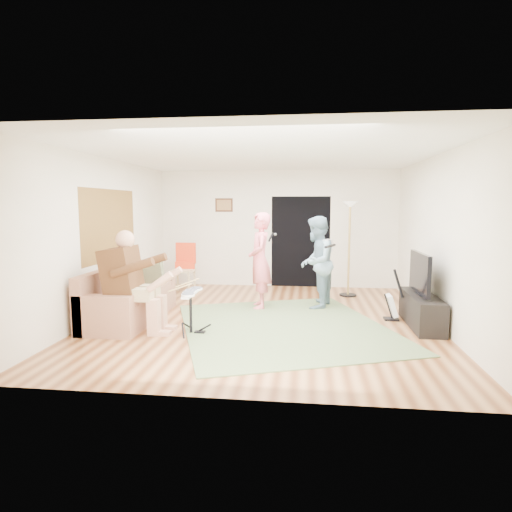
% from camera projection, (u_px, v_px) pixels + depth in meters
% --- Properties ---
extents(floor, '(6.00, 6.00, 0.00)m').
position_uv_depth(floor, '(264.00, 319.00, 7.16)').
color(floor, brown).
rests_on(floor, ground).
extents(walls, '(5.50, 6.00, 2.70)m').
position_uv_depth(walls, '(264.00, 239.00, 7.00)').
color(walls, silver).
rests_on(walls, floor).
extents(ceiling, '(6.00, 6.00, 0.00)m').
position_uv_depth(ceiling, '(264.00, 155.00, 6.84)').
color(ceiling, white).
rests_on(ceiling, walls).
extents(window_blinds, '(0.00, 2.05, 2.05)m').
position_uv_depth(window_blinds, '(110.00, 225.00, 7.49)').
color(window_blinds, olive).
rests_on(window_blinds, walls).
extents(doorway, '(2.10, 0.00, 2.10)m').
position_uv_depth(doorway, '(301.00, 242.00, 9.92)').
color(doorway, black).
rests_on(doorway, walls).
extents(picture_frame, '(0.42, 0.03, 0.32)m').
position_uv_depth(picture_frame, '(224.00, 205.00, 10.03)').
color(picture_frame, '#3F2314').
rests_on(picture_frame, walls).
extents(area_rug, '(4.04, 4.32, 0.02)m').
position_uv_depth(area_rug, '(284.00, 326.00, 6.70)').
color(area_rug, '#556940').
rests_on(area_rug, floor).
extents(sofa, '(0.88, 2.14, 0.87)m').
position_uv_depth(sofa, '(126.00, 302.00, 7.12)').
color(sofa, '#9B684D').
rests_on(sofa, floor).
extents(drummer, '(0.99, 0.56, 1.53)m').
position_uv_depth(drummer, '(135.00, 293.00, 6.39)').
color(drummer, '#502E16').
rests_on(drummer, sofa).
extents(drum_kit, '(0.36, 0.64, 0.66)m').
position_uv_depth(drum_kit, '(191.00, 314.00, 6.32)').
color(drum_kit, black).
rests_on(drum_kit, floor).
extents(singer, '(0.53, 0.71, 1.77)m').
position_uv_depth(singer, '(260.00, 261.00, 7.85)').
color(singer, '#EE6774').
rests_on(singer, floor).
extents(microphone, '(0.06, 0.06, 0.24)m').
position_uv_depth(microphone, '(271.00, 237.00, 7.78)').
color(microphone, black).
rests_on(microphone, singer).
extents(guitarist, '(0.84, 0.96, 1.70)m').
position_uv_depth(guitarist, '(316.00, 262.00, 7.88)').
color(guitarist, '#6D8EA0').
rests_on(guitarist, floor).
extents(guitar_held, '(0.33, 0.60, 0.26)m').
position_uv_depth(guitar_held, '(327.00, 246.00, 7.82)').
color(guitar_held, white).
rests_on(guitar_held, guitarist).
extents(guitar_spare, '(0.31, 0.28, 0.86)m').
position_uv_depth(guitar_spare, '(392.00, 305.00, 7.08)').
color(guitar_spare, black).
rests_on(guitar_spare, floor).
extents(torchiere_lamp, '(0.35, 0.35, 1.98)m').
position_uv_depth(torchiere_lamp, '(350.00, 231.00, 8.85)').
color(torchiere_lamp, black).
rests_on(torchiere_lamp, floor).
extents(dining_chair, '(0.48, 0.50, 1.08)m').
position_uv_depth(dining_chair, '(184.00, 275.00, 9.30)').
color(dining_chair, tan).
rests_on(dining_chair, floor).
extents(tv_cabinet, '(0.40, 1.40, 0.50)m').
position_uv_depth(tv_cabinet, '(421.00, 311.00, 6.72)').
color(tv_cabinet, black).
rests_on(tv_cabinet, floor).
extents(television, '(0.06, 1.05, 0.63)m').
position_uv_depth(television, '(420.00, 273.00, 6.65)').
color(television, black).
rests_on(television, tv_cabinet).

